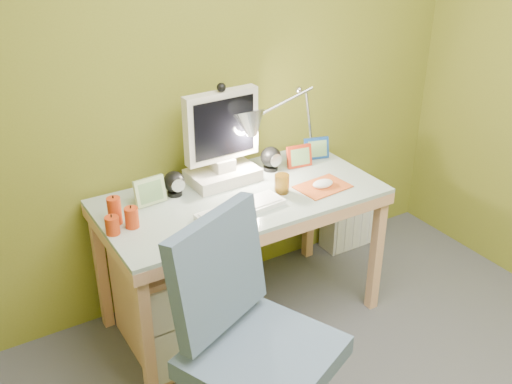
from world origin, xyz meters
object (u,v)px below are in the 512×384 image
desk (242,258)px  task_chair (263,352)px  desk_lamp (299,107)px  radiator (351,217)px  monitor (222,135)px

desk → task_chair: size_ratio=1.31×
desk_lamp → radiator: 0.98m
desk → monitor: monitor is taller
desk_lamp → task_chair: bearing=-118.3°
desk_lamp → radiator: bearing=22.1°
desk → task_chair: bearing=-114.5°
desk → radiator: desk is taller
radiator → desk_lamp: bearing=-169.3°
task_chair → radiator: (1.30, 1.05, -0.33)m
desk → radiator: size_ratio=3.61×
task_chair → radiator: bearing=15.0°
monitor → task_chair: monitor is taller
monitor → desk_lamp: 0.45m
desk → monitor: (-0.00, 0.18, 0.60)m
desk_lamp → task_chair: 1.35m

